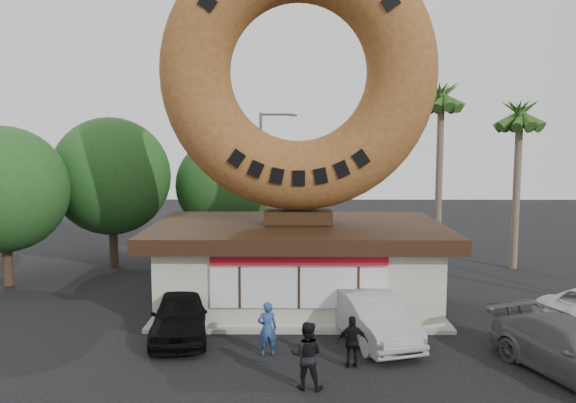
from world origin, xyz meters
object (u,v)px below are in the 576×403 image
Objects in this scene: donut_shop at (298,262)px; street_lamp at (264,176)px; person_right at (353,342)px; car_black at (180,314)px; giant_donut at (298,72)px; car_silver at (370,317)px; person_center at (307,355)px; car_grey at (575,351)px; person_left at (267,329)px.

street_lamp reaches higher than donut_shop.
car_black is (-5.44, 2.47, 0.00)m from person_right.
giant_donut is at bearing -79.49° from street_lamp.
donut_shop reaches higher than person_right.
giant_donut is 2.23× the size of car_silver.
giant_donut is at bearing 34.96° from car_black.
street_lamp reaches higher than person_center.
person_right is at bearing -125.32° from person_center.
car_black is (-3.93, -3.53, -8.28)m from giant_donut.
person_left is at bearing 148.43° from car_grey.
car_silver is at bearing -73.12° from street_lamp.
donut_shop is 7.41m from person_center.
car_black is (-2.95, 1.57, -0.07)m from person_left.
person_left reaches higher than car_black.
street_lamp is at bearing 100.51° from giant_donut.
giant_donut reaches higher than street_lamp.
car_grey is at bearing 158.20° from person_left.
person_center is 0.35× the size of car_grey.
car_silver is at bearing -58.37° from giant_donut.
giant_donut is 11.15m from street_lamp.
street_lamp is 16.77m from person_right.
person_center reaches higher than car_black.
street_lamp is 19.48m from car_grey.
person_center is (0.16, -7.36, -0.86)m from donut_shop.
car_black is 0.95× the size of car_silver.
car_silver is 5.97m from car_grey.
street_lamp is 17.86m from person_center.
giant_donut is at bearing 104.47° from car_silver.
giant_donut is 13.03m from car_grey.
donut_shop is at bearing -90.00° from giant_donut.
person_left is 0.37× the size of car_black.
person_right is at bearing 152.60° from car_grey.
car_silver is (4.18, -13.77, -3.71)m from street_lamp.
giant_donut is 2.01× the size of car_grey.
person_right is (3.37, -16.00, -3.73)m from street_lamp.
car_silver is at bearing -58.26° from donut_shop.
person_right is 0.29× the size of car_grey.
person_right is at bearing -31.36° from car_black.
donut_shop is 7.41× the size of person_right.
giant_donut is 9.83m from car_black.
person_left is at bearing -100.88° from giant_donut.
person_right is at bearing 148.59° from person_left.
car_black is at bearing -25.55° from person_right.
person_left is 2.54m from person_center.
street_lamp reaches higher than person_left.
person_center is at bearing -50.15° from car_black.
person_center is (1.14, -2.27, 0.07)m from person_left.
car_grey is at bearing -41.31° from giant_donut.
person_center is at bearing -138.08° from car_silver.
giant_donut is 9.38m from car_silver.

